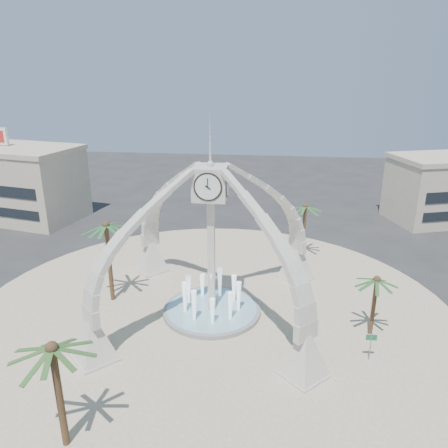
# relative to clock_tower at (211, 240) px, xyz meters

# --- Properties ---
(ground) EXTENTS (140.00, 140.00, 0.00)m
(ground) POSITION_rel_clock_tower_xyz_m (0.00, 0.00, -6.49)
(ground) COLOR #282828
(ground) RESTS_ON ground
(plaza) EXTENTS (40.00, 40.00, 0.06)m
(plaza) POSITION_rel_clock_tower_xyz_m (0.00, 0.00, -6.46)
(plaza) COLOR beige
(plaza) RESTS_ON ground
(clock_tower) EXTENTS (17.94, 17.94, 16.30)m
(clock_tower) POSITION_rel_clock_tower_xyz_m (0.00, 0.00, 0.00)
(clock_tower) COLOR silver
(clock_tower) RESTS_ON ground
(fountain) EXTENTS (8.00, 8.00, 3.62)m
(fountain) POSITION_rel_clock_tower_xyz_m (0.00, 0.00, -6.20)
(fountain) COLOR gray
(fountain) RESTS_ON ground
(building_nw) EXTENTS (23.75, 13.73, 11.90)m
(building_nw) POSITION_rel_clock_tower_xyz_m (-32.00, 22.00, -1.66)
(building_nw) COLOR #C5B299
(building_nw) RESTS_ON ground
(palm_east) EXTENTS (4.19, 4.19, 5.36)m
(palm_east) POSITION_rel_clock_tower_xyz_m (12.32, -1.80, -1.83)
(palm_east) COLOR brown
(palm_east) RESTS_ON ground
(palm_west) EXTENTS (4.14, 4.14, 7.70)m
(palm_west) POSITION_rel_clock_tower_xyz_m (-8.87, 1.09, 0.34)
(palm_west) COLOR brown
(palm_west) RESTS_ON ground
(palm_north) EXTENTS (4.64, 4.64, 6.44)m
(palm_north) POSITION_rel_clock_tower_xyz_m (7.93, 12.17, -0.82)
(palm_north) COLOR brown
(palm_north) RESTS_ON ground
(palm_south) EXTENTS (4.66, 4.66, 6.89)m
(palm_south) POSITION_rel_clock_tower_xyz_m (-5.79, -14.16, -0.46)
(palm_south) COLOR brown
(palm_south) RESTS_ON ground
(street_sign) EXTENTS (0.81, 0.07, 2.19)m
(street_sign) POSITION_rel_clock_tower_xyz_m (11.67, -4.83, -4.93)
(street_sign) COLOR slate
(street_sign) RESTS_ON ground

